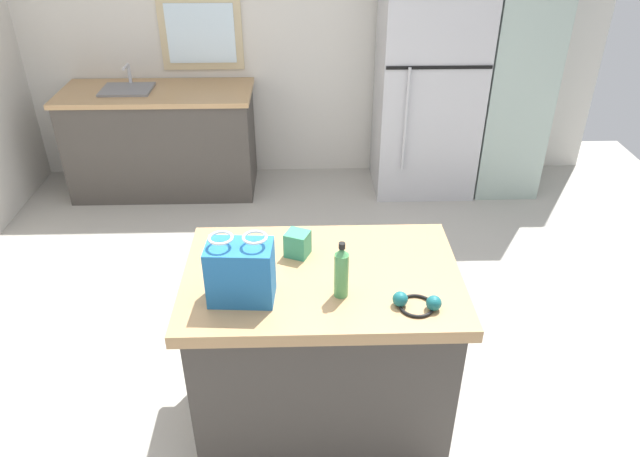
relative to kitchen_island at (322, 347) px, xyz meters
name	(u,v)px	position (x,y,z in m)	size (l,w,h in m)	color
ground	(323,365)	(0.02, 0.34, -0.45)	(6.34, 6.34, 0.00)	#ADA89E
back_wall	(311,24)	(0.00, 2.98, 0.87)	(5.01, 0.13, 2.63)	silver
kitchen_island	(322,347)	(0.00, 0.00, 0.00)	(1.24, 0.82, 0.89)	#423D38
refrigerator	(428,83)	(0.95, 2.58, 0.48)	(0.82, 0.68, 1.85)	#B7B7BC
tall_cabinet	(516,63)	(1.65, 2.58, 0.63)	(0.53, 0.61, 2.17)	#9EB2A8
sink_counter	(162,140)	(-1.28, 2.59, 0.00)	(1.56, 0.67, 1.07)	#423D38
shopping_bag	(241,272)	(-0.34, -0.17, 0.57)	(0.28, 0.18, 0.30)	#236BAD
small_box	(298,244)	(-0.11, 0.15, 0.50)	(0.10, 0.09, 0.12)	#388E66
bottle	(341,272)	(0.07, -0.16, 0.56)	(0.06, 0.06, 0.26)	#4C9956
ear_defenders	(417,303)	(0.38, -0.25, 0.46)	(0.20, 0.18, 0.06)	black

